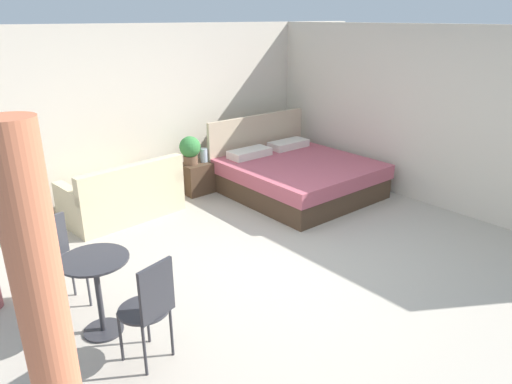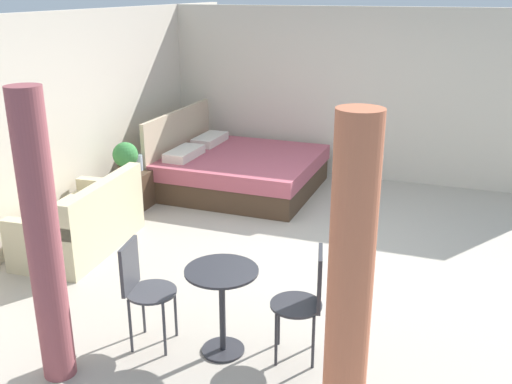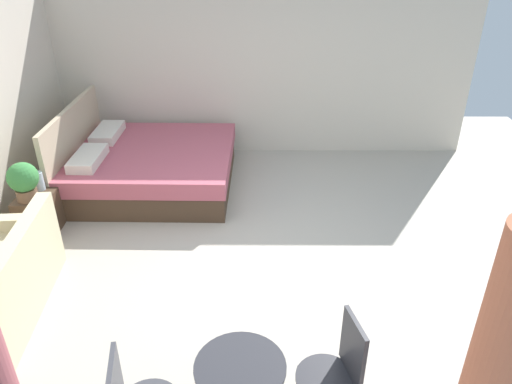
% 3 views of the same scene
% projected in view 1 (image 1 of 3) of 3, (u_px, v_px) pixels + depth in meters
% --- Properties ---
extents(ground_plane, '(8.90, 9.10, 0.02)m').
position_uv_depth(ground_plane, '(282.00, 265.00, 5.22)').
color(ground_plane, '#B2A899').
extents(wall_back, '(8.90, 0.12, 2.52)m').
position_uv_depth(wall_back, '(144.00, 113.00, 6.95)').
color(wall_back, beige).
rests_on(wall_back, ground).
extents(wall_right, '(0.12, 6.10, 2.52)m').
position_uv_depth(wall_right, '(437.00, 118.00, 6.56)').
color(wall_right, beige).
rests_on(wall_right, ground).
extents(bed, '(1.99, 2.10, 1.09)m').
position_uv_depth(bed, '(296.00, 175.00, 7.24)').
color(bed, '#473323').
rests_on(bed, ground).
extents(couch, '(1.58, 0.92, 0.81)m').
position_uv_depth(couch, '(123.00, 197.00, 6.38)').
color(couch, beige).
rests_on(couch, ground).
extents(nightstand, '(0.50, 0.38, 0.48)m').
position_uv_depth(nightstand, '(198.00, 178.00, 7.29)').
color(nightstand, '#473323').
rests_on(nightstand, ground).
extents(potted_plant, '(0.32, 0.32, 0.43)m').
position_uv_depth(potted_plant, '(190.00, 149.00, 7.08)').
color(potted_plant, brown).
rests_on(potted_plant, nightstand).
extents(vase, '(0.12, 0.12, 0.21)m').
position_uv_depth(vase, '(204.00, 155.00, 7.23)').
color(vase, silver).
rests_on(vase, nightstand).
extents(balcony_table, '(0.57, 0.57, 0.73)m').
position_uv_depth(balcony_table, '(97.00, 282.00, 3.94)').
color(balcony_table, '#2D2D33').
rests_on(balcony_table, ground).
extents(cafe_chair_near_window, '(0.46, 0.46, 0.89)m').
position_uv_depth(cafe_chair_near_window, '(57.00, 254.00, 4.32)').
color(cafe_chair_near_window, '#3F3F44').
rests_on(cafe_chair_near_window, ground).
extents(cafe_chair_near_couch, '(0.49, 0.49, 0.92)m').
position_uv_depth(cafe_chair_near_couch, '(150.00, 304.00, 3.56)').
color(cafe_chair_near_couch, '#2D2D33').
rests_on(cafe_chair_near_couch, ground).
extents(curtain_left, '(0.26, 0.26, 2.18)m').
position_uv_depth(curtain_left, '(44.00, 315.00, 2.53)').
color(curtain_left, '#D1704C').
rests_on(curtain_left, ground).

